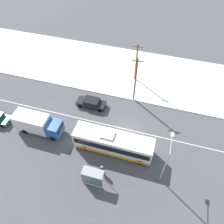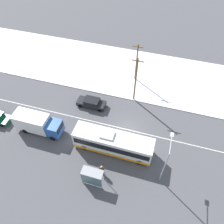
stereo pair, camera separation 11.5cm
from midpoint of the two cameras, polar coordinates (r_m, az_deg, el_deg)
name	(u,v)px [view 1 (the left image)]	position (r m, az deg, el deg)	size (l,w,h in m)	color
ground_plane	(127,129)	(32.74, 3.76, -4.55)	(120.00, 120.00, 0.00)	#4C4C51
snow_lot	(143,74)	(41.63, 8.11, 9.72)	(80.00, 14.03, 0.12)	white
lane_marking_center	(127,129)	(32.74, 3.76, -4.54)	(60.00, 0.12, 0.00)	silver
city_bus	(113,143)	(29.44, 0.23, -8.07)	(10.65, 2.57, 3.31)	white
box_truck	(37,123)	(32.99, -19.02, -2.84)	(6.90, 2.30, 3.08)	silver
sedan_car	(91,103)	(35.18, -5.50, 2.47)	(4.60, 1.80, 1.48)	black
pedestrian_at_stop	(102,169)	(28.22, -2.71, -14.64)	(0.66, 0.29, 1.83)	#23232D
bus_shelter	(92,177)	(27.26, -5.30, -16.53)	(2.60, 1.20, 2.40)	gray
streetlamp	(167,159)	(26.05, 13.97, -11.73)	(0.36, 2.97, 6.51)	#9EA3A8
utility_pole_roadside	(136,80)	(33.81, 6.07, 8.43)	(1.80, 0.24, 8.31)	brown
utility_pole_snowlot	(136,62)	(38.14, 6.28, 12.88)	(1.80, 0.24, 7.25)	brown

